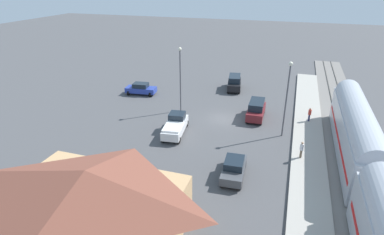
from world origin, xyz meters
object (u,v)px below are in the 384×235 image
Objects in this scene: pedestrian_waiting_far at (302,149)px; sedan_blue at (141,89)px; pedestrian_on_platform at (310,114)px; suv_maroon at (256,109)px; pickup_white at (175,125)px; station_building at (90,204)px; light_pole_lot_center at (180,73)px; sedan_charcoal at (234,168)px; light_pole_near_platform at (287,91)px; passenger_train at (375,186)px; suv_black at (234,82)px.

pedestrian_waiting_far reaches higher than sedan_blue.
pedestrian_on_platform is 1.00× the size of pedestrian_waiting_far.
pickup_white is at bearing 42.00° from suv_maroon.
pickup_white reaches higher than sedan_blue.
pedestrian_on_platform is at bearing -120.41° from station_building.
sedan_blue is at bearing -28.55° from light_pole_lot_center.
pickup_white is 7.86m from light_pole_lot_center.
suv_maroon is at bearing -58.33° from pedestrian_waiting_far.
sedan_charcoal is at bearing 89.46° from suv_maroon.
pedestrian_waiting_far reaches higher than sedan_charcoal.
station_building is 2.59× the size of sedan_blue.
station_building is at bearing 71.86° from suv_maroon.
light_pole_near_platform reaches higher than suv_maroon.
sedan_blue is at bearing -7.49° from pedestrian_on_platform.
pedestrian_waiting_far is at bearing -131.89° from station_building.
suv_maroon is at bearing 168.86° from sedan_blue.
passenger_train is 34.00m from sedan_blue.
sedan_blue is 0.95× the size of suv_maroon.
pickup_white is 10.14m from sedan_charcoal.
suv_black is 0.61× the size of light_pole_near_platform.
suv_maroon is at bearing 2.96° from pedestrian_on_platform.
pedestrian_waiting_far is 10.44m from suv_maroon.
light_pole_near_platform is (2.02, -4.81, 3.97)m from pedestrian_waiting_far.
sedan_charcoal is (-17.57, 17.06, 0.00)m from sedan_blue.
station_building is 23.00m from light_pole_lot_center.
pedestrian_waiting_far is at bearing 173.13° from pickup_white.
sedan_blue is 24.49m from sedan_charcoal.
station_building reaches higher than pedestrian_on_platform.
pedestrian_on_platform is at bearing -175.84° from light_pole_lot_center.
pedestrian_on_platform is at bearing -152.19° from pickup_white.
pickup_white is at bearing -24.95° from passenger_train.
suv_black is 14.53m from sedan_blue.
station_building reaches higher than sedan_charcoal.
light_pole_near_platform is (-3.59, -9.50, 4.37)m from sedan_charcoal.
station_building reaches higher than passenger_train.
suv_black is 24.10m from sedan_charcoal.
sedan_blue is at bearing -69.83° from station_building.
suv_black is 16.86m from light_pole_near_platform.
station_building is (18.00, 7.85, -0.08)m from passenger_train.
pedestrian_waiting_far is 13.63m from pickup_white.
suv_maroon is (-7.74, -23.62, -1.63)m from station_building.
station_building is 7.11× the size of pedestrian_waiting_far.
suv_maroon is at bearing -56.96° from passenger_train.
suv_maroon reaches higher than pedestrian_on_platform.
suv_black is at bearing -153.02° from sedan_blue.
pedestrian_on_platform is 16.59m from light_pole_lot_center.
pedestrian_on_platform is 16.24m from pickup_white.
suv_maroon is (5.48, -8.88, -0.13)m from pedestrian_waiting_far.
station_building is 12.74m from sedan_charcoal.
pickup_white is 1.22× the size of sedan_charcoal.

